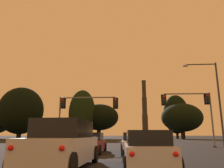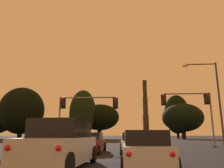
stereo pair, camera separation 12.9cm
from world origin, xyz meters
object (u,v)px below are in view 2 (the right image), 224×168
object	(u,v)px
sedan_center_lane_front	(134,144)
traffic_light_overhead_right	(194,105)
suv_left_lane_second	(61,144)
traffic_light_overhead_left	(80,108)
street_lamp	(213,94)
smokestack	(146,114)
hatchback_center_lane_second	(145,150)
sedan_left_lane_front	(90,143)

from	to	relation	value
sedan_center_lane_front	traffic_light_overhead_right	bearing A→B (deg)	49.02
suv_left_lane_second	traffic_light_overhead_left	world-z (taller)	traffic_light_overhead_left
traffic_light_overhead_right	street_lamp	distance (m)	2.29
smokestack	hatchback_center_lane_second	bearing A→B (deg)	-94.97
traffic_light_overhead_right	suv_left_lane_second	bearing A→B (deg)	-123.18
suv_left_lane_second	traffic_light_overhead_left	bearing A→B (deg)	102.38
sedan_left_lane_front	traffic_light_overhead_left	size ratio (longest dim) A/B	0.71
traffic_light_overhead_left	hatchback_center_lane_second	bearing A→B (deg)	-68.26
street_lamp	traffic_light_overhead_right	bearing A→B (deg)	157.99
sedan_center_lane_front	hatchback_center_lane_second	bearing A→B (deg)	-89.94
suv_left_lane_second	sedan_left_lane_front	bearing A→B (deg)	93.43
hatchback_center_lane_second	smokestack	xyz separation A→B (m)	(14.09, 162.10, 16.48)
sedan_left_lane_front	suv_left_lane_second	xyz separation A→B (m)	(0.08, -7.49, 0.23)
suv_left_lane_second	traffic_light_overhead_right	world-z (taller)	traffic_light_overhead_right
sedan_left_lane_front	traffic_light_overhead_left	bearing A→B (deg)	108.45
sedan_center_lane_front	street_lamp	xyz separation A→B (m)	(8.68, 7.55, 4.84)
traffic_light_overhead_left	suv_left_lane_second	bearing A→B (deg)	-80.43
suv_left_lane_second	street_lamp	world-z (taller)	street_lamp
sedan_left_lane_front	suv_left_lane_second	bearing A→B (deg)	-89.19
street_lamp	smokestack	world-z (taller)	smokestack
traffic_light_overhead_right	smokestack	bearing A→B (deg)	87.09
sedan_left_lane_front	street_lamp	xyz separation A→B (m)	(11.89, 6.96, 4.84)
sedan_center_lane_front	smokestack	bearing A→B (deg)	83.16
sedan_left_lane_front	suv_left_lane_second	world-z (taller)	suv_left_lane_second
hatchback_center_lane_second	sedan_center_lane_front	xyz separation A→B (m)	(-0.19, 6.68, 0.00)
hatchback_center_lane_second	suv_left_lane_second	xyz separation A→B (m)	(-3.32, -0.22, 0.23)
sedan_center_lane_front	smokestack	size ratio (longest dim) A/B	0.11
smokestack	sedan_left_lane_front	bearing A→B (deg)	-96.45
traffic_light_overhead_right	street_lamp	size ratio (longest dim) A/B	0.65
sedan_center_lane_front	suv_left_lane_second	xyz separation A→B (m)	(-3.13, -6.91, 0.23)
hatchback_center_lane_second	street_lamp	xyz separation A→B (m)	(8.49, 14.23, 4.84)
traffic_light_overhead_right	smokestack	size ratio (longest dim) A/B	0.13
hatchback_center_lane_second	traffic_light_overhead_left	world-z (taller)	traffic_light_overhead_left
street_lamp	hatchback_center_lane_second	bearing A→B (deg)	-120.82
hatchback_center_lane_second	traffic_light_overhead_left	distance (m)	16.10
street_lamp	suv_left_lane_second	bearing A→B (deg)	-129.25
traffic_light_overhead_right	hatchback_center_lane_second	bearing A→B (deg)	-113.84
traffic_light_overhead_left	smokestack	xyz separation A→B (m)	(19.91, 147.51, 12.97)
sedan_left_lane_front	suv_left_lane_second	size ratio (longest dim) A/B	0.94
hatchback_center_lane_second	sedan_left_lane_front	world-z (taller)	hatchback_center_lane_second
hatchback_center_lane_second	suv_left_lane_second	size ratio (longest dim) A/B	0.83
smokestack	street_lamp	bearing A→B (deg)	-92.17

